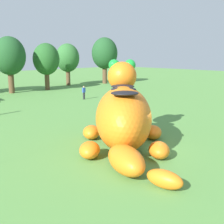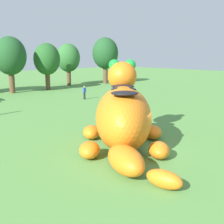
% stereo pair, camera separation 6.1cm
% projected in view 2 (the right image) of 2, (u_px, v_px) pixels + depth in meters
% --- Properties ---
extents(ground_plane, '(160.00, 160.00, 0.00)m').
position_uv_depth(ground_plane, '(145.00, 149.00, 17.77)').
color(ground_plane, '#568E42').
extents(giant_inflatable_creature, '(7.88, 9.82, 5.39)m').
position_uv_depth(giant_inflatable_creature, '(124.00, 117.00, 17.75)').
color(giant_inflatable_creature, orange).
rests_on(giant_inflatable_creature, ground).
extents(tree_centre_right, '(4.61, 4.61, 8.18)m').
position_uv_depth(tree_centre_right, '(10.00, 56.00, 41.68)').
color(tree_centre_right, brown).
rests_on(tree_centre_right, ground).
extents(tree_mid_right, '(4.14, 4.14, 7.36)m').
position_uv_depth(tree_mid_right, '(47.00, 59.00, 45.51)').
color(tree_mid_right, brown).
rests_on(tree_mid_right, ground).
extents(tree_right, '(4.22, 4.22, 7.50)m').
position_uv_depth(tree_right, '(68.00, 58.00, 52.06)').
color(tree_right, brown).
rests_on(tree_right, ground).
extents(tree_far_right, '(4.91, 4.91, 8.72)m').
position_uv_depth(tree_far_right, '(105.00, 54.00, 54.98)').
color(tree_far_right, brown).
rests_on(tree_far_right, ground).
extents(spectator_near_inflatable, '(0.38, 0.26, 1.71)m').
position_uv_depth(spectator_near_inflatable, '(84.00, 93.00, 36.79)').
color(spectator_near_inflatable, black).
rests_on(spectator_near_inflatable, ground).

